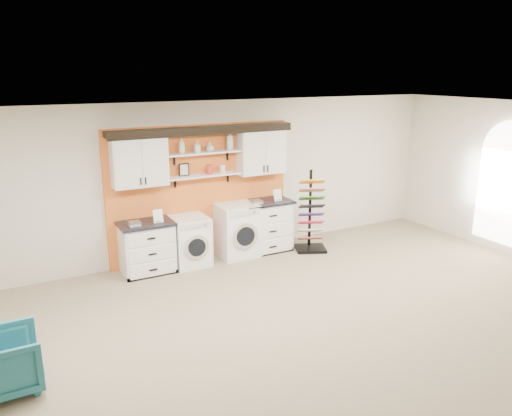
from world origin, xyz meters
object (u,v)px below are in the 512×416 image
armchair (5,362)px  washer (190,241)px  base_cabinet_left (147,247)px  sample_rack (311,225)px  dryer (237,230)px  base_cabinet_right (265,226)px

armchair → washer: bearing=-51.4°
base_cabinet_left → sample_rack: (3.04, -0.39, 0.06)m
base_cabinet_left → armchair: base_cabinet_left is taller
washer → armchair: bearing=-140.5°
base_cabinet_left → sample_rack: bearing=-7.2°
base_cabinet_left → sample_rack: size_ratio=0.59×
washer → sample_rack: 2.31m
sample_rack → armchair: (-5.28, -2.09, -0.17)m
washer → dryer: dryer is taller
washer → armchair: (-3.00, -2.47, -0.11)m
washer → base_cabinet_left: bearing=179.7°
base_cabinet_right → armchair: (-4.50, -2.47, -0.16)m
base_cabinet_left → base_cabinet_right: bearing=-0.0°
base_cabinet_left → sample_rack: 3.06m
base_cabinet_left → washer: size_ratio=1.04×
base_cabinet_right → washer: base_cabinet_right is taller
washer → sample_rack: size_ratio=0.57×
sample_rack → armchair: sample_rack is taller
base_cabinet_right → armchair: bearing=-151.2°
base_cabinet_left → armchair: size_ratio=1.25×
base_cabinet_left → armchair: 3.34m
armchair → base_cabinet_right: bearing=-62.1°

